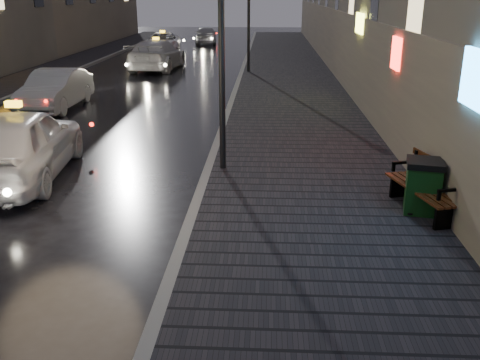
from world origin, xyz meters
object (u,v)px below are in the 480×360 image
object	(u,v)px
taxi_mid	(157,55)
car_far	(206,35)
lamp_far	(249,4)
lamp_near	(221,20)
bench	(429,187)
car_left_mid	(55,90)
taxi_far	(163,43)
taxi_near	(19,144)
trash_bin	(423,186)

from	to	relation	value
taxi_mid	car_far	bearing A→B (deg)	-90.36
lamp_far	car_far	world-z (taller)	lamp_far
lamp_near	taxi_mid	world-z (taller)	lamp_near
bench	taxi_mid	size ratio (longest dim) A/B	0.37
car_left_mid	car_far	xyz separation A→B (m)	(2.62, 25.40, 0.00)
taxi_mid	car_far	distance (m)	15.08
lamp_far	taxi_mid	size ratio (longest dim) A/B	0.96
bench	taxi_far	size ratio (longest dim) A/B	0.41
bench	taxi_far	world-z (taller)	taxi_far
taxi_near	taxi_mid	xyz separation A→B (m)	(-0.48, 17.99, -0.03)
car_far	trash_bin	bearing A→B (deg)	97.84
taxi_near	taxi_mid	distance (m)	18.00
taxi_far	lamp_far	bearing A→B (deg)	-64.77
taxi_mid	bench	bearing A→B (deg)	118.09
lamp_near	taxi_far	world-z (taller)	lamp_near
taxi_far	car_far	size ratio (longest dim) A/B	1.18
car_far	taxi_near	bearing A→B (deg)	84.03
lamp_far	car_far	xyz separation A→B (m)	(-4.07, 16.46, -2.78)
taxi_near	bench	bearing A→B (deg)	161.94
taxi_mid	taxi_far	bearing A→B (deg)	-78.03
lamp_near	lamp_far	distance (m)	16.00
lamp_near	taxi_near	distance (m)	5.32
taxi_mid	car_far	xyz separation A→B (m)	(0.98, 15.05, -0.09)
lamp_far	taxi_far	size ratio (longest dim) A/B	1.08
car_left_mid	taxi_far	distance (m)	18.96
car_left_mid	bench	bearing A→B (deg)	-41.24
trash_bin	taxi_far	distance (m)	30.27
lamp_near	trash_bin	world-z (taller)	lamp_near
lamp_near	car_left_mid	xyz separation A→B (m)	(-6.69, 7.06, -2.79)
lamp_near	car_left_mid	size ratio (longest dim) A/B	1.24
trash_bin	car_far	size ratio (longest dim) A/B	0.24
trash_bin	car_left_mid	world-z (taller)	car_left_mid
lamp_near	lamp_far	bearing A→B (deg)	90.00
bench	car_left_mid	size ratio (longest dim) A/B	0.48
lamp_near	taxi_far	bearing A→B (deg)	103.72
trash_bin	bench	bearing A→B (deg)	23.59
lamp_far	trash_bin	size ratio (longest dim) A/B	5.22
lamp_far	bench	xyz separation A→B (m)	(4.07, -18.42, -2.85)
taxi_near	car_left_mid	distance (m)	7.94
lamp_far	car_left_mid	bearing A→B (deg)	-126.81
trash_bin	car_far	world-z (taller)	car_far
taxi_near	car_far	bearing A→B (deg)	-96.95
bench	car_left_mid	world-z (taller)	car_left_mid
taxi_mid	taxi_far	xyz separation A→B (m)	(-1.30, 8.61, -0.12)
trash_bin	car_left_mid	xyz separation A→B (m)	(-10.64, 9.50, 0.04)
taxi_near	car_far	xyz separation A→B (m)	(0.50, 33.05, -0.13)
lamp_near	trash_bin	distance (m)	5.44
lamp_near	taxi_mid	bearing A→B (deg)	106.18
trash_bin	taxi_near	bearing A→B (deg)	179.96
lamp_far	car_far	distance (m)	17.18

